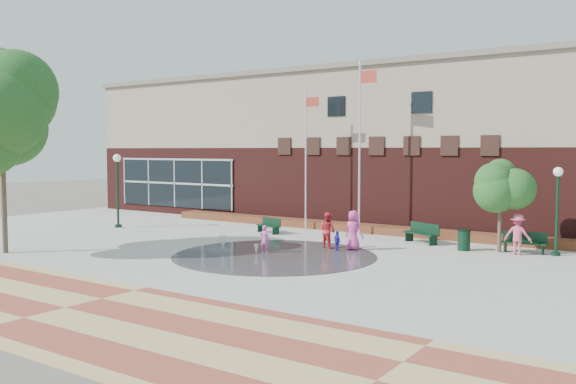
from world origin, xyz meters
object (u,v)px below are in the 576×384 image
Objects in this scene: flagpole_right at (360,139)px; child_splash at (265,239)px; trash_can at (464,240)px; tree_big_left at (1,115)px; bench_left at (269,228)px; flagpole_left at (306,152)px.

child_splash is at bearing -86.55° from flagpole_right.
tree_big_left is at bearing -144.05° from trash_can.
flagpole_left is at bearing 87.57° from bench_left.
tree_big_left reaches higher than trash_can.
tree_big_left reaches higher than bench_left.
flagpole_right is 8.42m from child_splash.
child_splash reaches higher than trash_can.
tree_big_left reaches higher than child_splash.
flagpole_right reaches higher than trash_can.
flagpole_right reaches higher than bench_left.
flagpole_left is 6.28× the size of child_splash.
tree_big_left reaches higher than flagpole_left.
child_splash is (2.61, -7.35, -3.63)m from flagpole_left.
trash_can is at bearing 21.11° from bench_left.
flagpole_left is 8.60m from child_splash.
child_splash is at bearing -141.15° from trash_can.
bench_left is at bearing 63.15° from tree_big_left.
flagpole_left is 4.51× the size of bench_left.
flagpole_right is at bearing -100.55° from child_splash.
bench_left is 6.18m from child_splash.
flagpole_left is at bearing -173.47° from flagpole_right.
flagpole_left is 4.66m from bench_left.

